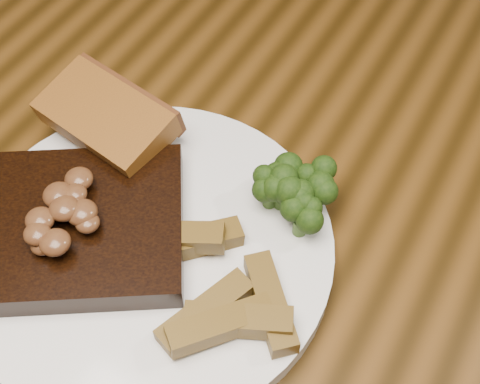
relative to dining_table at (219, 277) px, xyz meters
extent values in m
cube|color=#4C2E0F|center=(0.00, 0.00, 0.07)|extent=(1.60, 0.90, 0.04)
cylinder|color=black|center=(0.01, 0.84, -0.44)|extent=(0.04, 0.04, 0.44)
cylinder|color=black|center=(-0.35, 0.91, -0.44)|extent=(0.04, 0.04, 0.44)
cylinder|color=black|center=(-0.06, 0.48, -0.44)|extent=(0.04, 0.04, 0.44)
cylinder|color=black|center=(-0.42, 0.55, -0.44)|extent=(0.04, 0.04, 0.44)
cylinder|color=white|center=(-0.03, -0.05, 0.10)|extent=(0.29, 0.29, 0.01)
cube|color=black|center=(-0.09, -0.08, 0.12)|extent=(0.22, 0.21, 0.03)
cube|color=#BBAB91|center=(-0.09, -0.14, 0.11)|extent=(0.12, 0.08, 0.02)
cube|color=brown|center=(-0.11, 0.02, 0.12)|extent=(0.12, 0.08, 0.02)
camera|label=1|loc=(0.17, -0.25, 0.54)|focal=50.00mm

